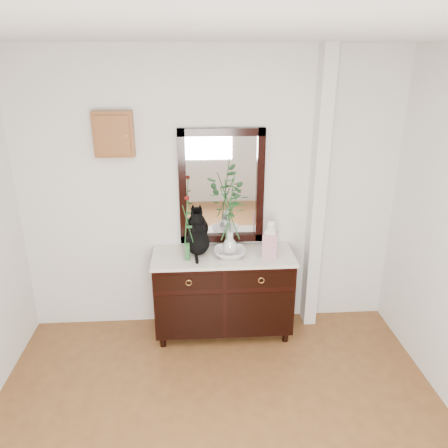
{
  "coord_description": "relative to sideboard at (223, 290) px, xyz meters",
  "views": [
    {
      "loc": [
        -0.14,
        -1.97,
        2.59
      ],
      "look_at": [
        0.1,
        1.63,
        1.2
      ],
      "focal_mm": 35.0,
      "sensor_mm": 36.0,
      "label": 1
    }
  ],
  "objects": [
    {
      "name": "wall_back",
      "position": [
        -0.1,
        0.25,
        0.88
      ],
      "size": [
        3.6,
        0.04,
        2.7
      ],
      "primitive_type": "cube",
      "color": "silver",
      "rests_on": "ground"
    },
    {
      "name": "cat",
      "position": [
        -0.24,
        0.07,
        0.56
      ],
      "size": [
        0.27,
        0.33,
        0.37
      ],
      "primitive_type": null,
      "rotation": [
        0.0,
        0.0,
        0.05
      ],
      "color": "black",
      "rests_on": "sideboard"
    },
    {
      "name": "sideboard",
      "position": [
        0.0,
        0.0,
        0.0
      ],
      "size": [
        1.33,
        0.52,
        0.82
      ],
      "color": "black",
      "rests_on": "ground"
    },
    {
      "name": "bud_vase_rose",
      "position": [
        -0.33,
        -0.08,
        0.69
      ],
      "size": [
        0.09,
        0.09,
        0.63
      ],
      "primitive_type": null,
      "rotation": [
        0.0,
        0.0,
        -0.28
      ],
      "color": "#316D38",
      "rests_on": "sideboard"
    },
    {
      "name": "key_cabinet",
      "position": [
        -0.95,
        0.21,
        1.48
      ],
      "size": [
        0.35,
        0.1,
        0.4
      ],
      "primitive_type": "cube",
      "color": "brown",
      "rests_on": "wall_back"
    },
    {
      "name": "lotus_bowl",
      "position": [
        0.06,
        -0.03,
        0.41
      ],
      "size": [
        0.3,
        0.3,
        0.07
      ],
      "primitive_type": "imported",
      "rotation": [
        0.0,
        0.0,
        -0.05
      ],
      "color": "white",
      "rests_on": "sideboard"
    },
    {
      "name": "wall_mirror",
      "position": [
        -0.0,
        0.24,
        0.97
      ],
      "size": [
        0.8,
        0.06,
        1.1
      ],
      "color": "black",
      "rests_on": "wall_back"
    },
    {
      "name": "ginger_jar",
      "position": [
        0.43,
        -0.03,
        0.56
      ],
      "size": [
        0.16,
        0.16,
        0.36
      ],
      "primitive_type": null,
      "rotation": [
        0.0,
        0.0,
        -0.28
      ],
      "color": "white",
      "rests_on": "sideboard"
    },
    {
      "name": "pilaster",
      "position": [
        0.9,
        0.17,
        0.88
      ],
      "size": [
        0.12,
        0.2,
        2.7
      ],
      "primitive_type": "cube",
      "color": "silver",
      "rests_on": "ground"
    },
    {
      "name": "vase_branches",
      "position": [
        0.06,
        -0.03,
        0.79
      ],
      "size": [
        0.47,
        0.47,
        0.79
      ],
      "primitive_type": null,
      "rotation": [
        0.0,
        0.0,
        0.28
      ],
      "color": "silver",
      "rests_on": "lotus_bowl"
    }
  ]
}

